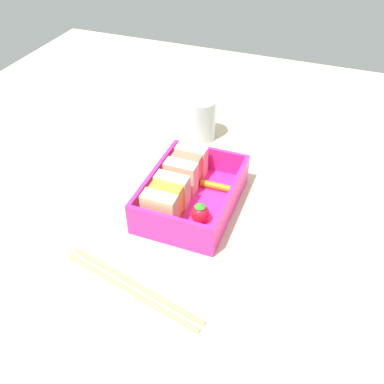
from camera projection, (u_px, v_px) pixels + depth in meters
The scene contains 10 objects.
ground_plane at pixel (192, 210), 65.93cm from camera, with size 120.00×120.00×2.00cm, color beige.
bento_tray at pixel (192, 203), 64.90cm from camera, with size 17.58×12.72×1.20cm, color #F32792.
bento_rim at pixel (192, 189), 63.23cm from camera, with size 17.58×12.72×3.98cm.
sandwich_left at pixel (166, 199), 60.76cm from camera, with size 6.67×4.91×4.96cm.
sandwich_center_left at pixel (186, 168), 66.41cm from camera, with size 6.67×4.91×4.96cm.
strawberry_far_left at pixel (200, 213), 60.14cm from camera, with size 2.64×2.64×3.24cm.
carrot_stick_far_left at pixel (216, 186), 66.17cm from camera, with size 1.08×1.08×4.82cm, color orange.
chopstick_pair at pixel (132, 286), 53.22cm from camera, with size 6.43×20.60×0.70cm.
drinking_glass at pixel (201, 119), 77.59cm from camera, with size 5.36×5.36×7.61cm, color silver.
folded_napkin at pixel (291, 226), 61.62cm from camera, with size 10.42×9.10×0.40cm, color silver.
Camera 1 is at (-45.47, -17.28, 43.59)cm, focal length 40.00 mm.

